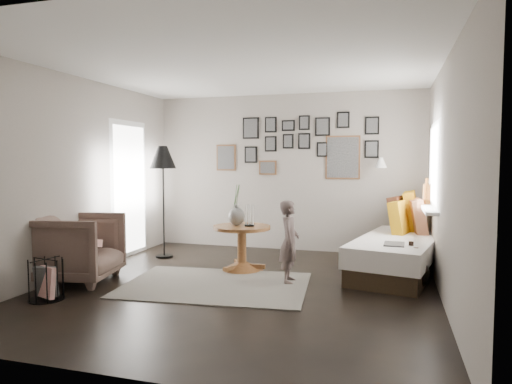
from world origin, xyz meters
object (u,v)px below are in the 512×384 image
(armchair, at_px, (78,248))
(child, at_px, (289,242))
(vase, at_px, (237,213))
(daybed, at_px, (398,248))
(demijohn_small, at_px, (415,273))
(magazine_basket, at_px, (46,280))
(pedestal_table, at_px, (242,250))
(demijohn_large, at_px, (411,269))
(floor_lamp, at_px, (163,161))

(armchair, distance_m, child, 2.62)
(child, bearing_deg, vase, 55.71)
(daybed, xyz_separation_m, child, (-1.28, -0.95, 0.19))
(child, bearing_deg, armchair, 99.33)
(demijohn_small, bearing_deg, armchair, -167.83)
(magazine_basket, bearing_deg, pedestal_table, 48.99)
(daybed, height_order, demijohn_small, daybed)
(demijohn_large, relative_size, child, 0.52)
(pedestal_table, relative_size, armchair, 0.84)
(armchair, distance_m, demijohn_small, 4.10)
(armchair, relative_size, child, 0.91)
(magazine_basket, bearing_deg, armchair, 102.10)
(pedestal_table, bearing_deg, child, -29.45)
(magazine_basket, distance_m, demijohn_small, 4.16)
(vase, bearing_deg, daybed, 13.28)
(pedestal_table, distance_m, armchair, 2.10)
(vase, xyz_separation_m, child, (0.84, -0.45, -0.28))
(pedestal_table, height_order, daybed, daybed)
(floor_lamp, distance_m, child, 2.56)
(daybed, relative_size, armchair, 2.44)
(daybed, height_order, floor_lamp, floor_lamp)
(daybed, height_order, armchair, daybed)
(daybed, distance_m, floor_lamp, 3.66)
(vase, distance_m, demijohn_large, 2.34)
(floor_lamp, relative_size, child, 1.69)
(pedestal_table, bearing_deg, demijohn_small, -6.74)
(floor_lamp, bearing_deg, pedestal_table, -18.18)
(daybed, relative_size, child, 2.23)
(magazine_basket, xyz_separation_m, demijohn_small, (3.84, 1.59, -0.04))
(armchair, bearing_deg, pedestal_table, -68.22)
(armchair, bearing_deg, daybed, -77.33)
(child, bearing_deg, magazine_basket, 114.89)
(daybed, distance_m, child, 1.61)
(demijohn_small, relative_size, child, 0.48)
(demijohn_large, bearing_deg, magazine_basket, -155.75)
(pedestal_table, height_order, floor_lamp, floor_lamp)
(vase, distance_m, magazine_basket, 2.49)
(demijohn_large, height_order, demijohn_small, demijohn_large)
(vase, relative_size, armchair, 0.60)
(magazine_basket, height_order, child, child)
(daybed, bearing_deg, child, -131.04)
(demijohn_small, height_order, child, child)
(pedestal_table, relative_size, daybed, 0.34)
(pedestal_table, height_order, child, child)
(daybed, bearing_deg, pedestal_table, -153.18)
(vase, bearing_deg, demijohn_small, -7.00)
(pedestal_table, bearing_deg, daybed, 14.31)
(vase, bearing_deg, demijohn_large, -4.14)
(floor_lamp, height_order, magazine_basket, floor_lamp)
(floor_lamp, bearing_deg, child, -22.30)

